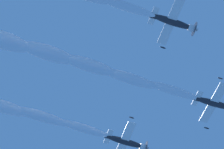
{
  "coord_description": "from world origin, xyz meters",
  "views": [
    {
      "loc": [
        -34.36,
        -3.69,
        1.45
      ],
      "look_at": [
        -16.35,
        11.39,
        78.64
      ],
      "focal_mm": 82.68,
      "sensor_mm": 36.0,
      "label": 1
    }
  ],
  "objects": [
    {
      "name": "airplane_lead",
      "position": [
        -1.65,
        1.9,
        79.42
      ],
      "size": [
        7.49,
        7.57,
        3.41
      ],
      "color": "#232328"
    },
    {
      "name": "airplane_left_wingman",
      "position": [
        -5.43,
        17.35,
        80.06
      ],
      "size": [
        7.46,
        7.71,
        2.96
      ],
      "color": "#232328"
    },
    {
      "name": "airplane_right_wingman",
      "position": [
        -16.89,
        -1.15,
        77.78
      ],
      "size": [
        7.45,
        7.58,
        3.13
      ],
      "color": "#232328"
    }
  ]
}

